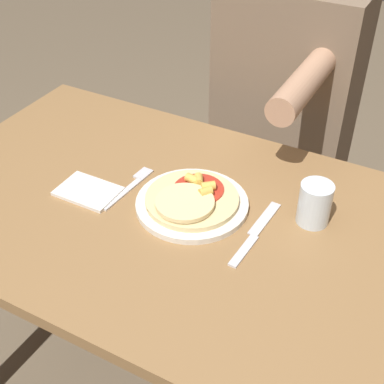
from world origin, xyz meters
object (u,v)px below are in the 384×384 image
drinking_glass (315,204)px  person_diner (285,100)px  plate (192,204)px  pizza (191,198)px  knife (255,234)px  dining_table (182,253)px  fork (131,186)px

drinking_glass → person_diner: person_diner is taller
plate → pizza: bearing=-86.2°
plate → knife: (0.16, -0.02, -0.00)m
dining_table → pizza: 0.15m
pizza → person_diner: 0.58m
person_diner → drinking_glass: bearing=-64.0°
dining_table → plate: bearing=74.7°
pizza → person_diner: (0.00, 0.58, -0.04)m
plate → drinking_glass: bearing=17.7°
fork → dining_table: bearing=-11.1°
fork → knife: (0.31, -0.02, 0.00)m
plate → person_diner: 0.58m
pizza → drinking_glass: 0.26m
plate → fork: plate is taller
knife → person_diner: 0.62m
drinking_glass → plate: bearing=-162.3°
dining_table → plate: plate is taller
pizza → drinking_glass: size_ratio=2.18×
dining_table → pizza: (0.01, 0.03, 0.14)m
fork → drinking_glass: bearing=11.4°
pizza → drinking_glass: drinking_glass is taller
fork → person_diner: 0.60m
dining_table → plate: (0.01, 0.03, 0.13)m
plate → drinking_glass: (0.25, 0.08, 0.04)m
fork → knife: bearing=-3.2°
drinking_glass → knife: bearing=-132.0°
pizza → knife: 0.16m
dining_table → knife: size_ratio=5.61×
knife → drinking_glass: bearing=48.0°
plate → person_diner: size_ratio=0.20×
fork → person_diner: person_diner is taller
pizza → fork: size_ratio=1.16×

